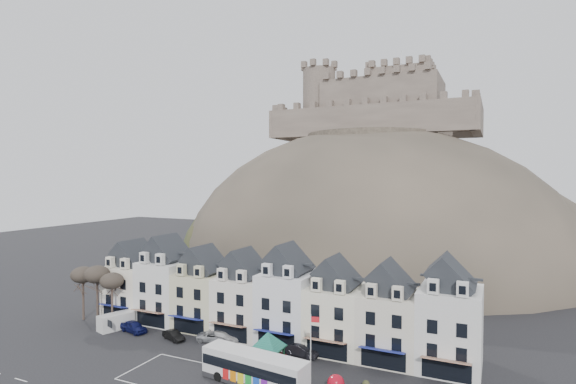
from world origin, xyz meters
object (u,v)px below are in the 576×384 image
(car_navy, at_px, (134,327))
(car_charcoal, at_px, (301,350))
(car_silver, at_px, (214,337))
(car_maroon, at_px, (273,353))
(car_white, at_px, (224,336))
(bus_shelter, at_px, (268,340))
(car_black, at_px, (174,335))
(flagpole, at_px, (311,342))
(bus, at_px, (254,367))
(white_van, at_px, (116,321))

(car_navy, relative_size, car_charcoal, 1.03)
(car_silver, height_order, car_maroon, car_maroon)
(car_maroon, bearing_deg, car_white, 79.80)
(bus_shelter, relative_size, car_navy, 1.48)
(car_maroon, bearing_deg, car_navy, 95.48)
(car_navy, relative_size, car_black, 1.20)
(car_charcoal, bearing_deg, flagpole, -140.33)
(bus_shelter, bearing_deg, bus, -83.99)
(car_black, relative_size, car_maroon, 1.02)
(white_van, distance_m, car_white, 17.04)
(bus_shelter, height_order, car_silver, bus_shelter)
(white_van, height_order, car_black, white_van)
(car_navy, bearing_deg, bus, -93.86)
(flagpole, xyz_separation_m, car_silver, (-15.98, 4.74, -3.41))
(bus, relative_size, car_silver, 2.78)
(flagpole, height_order, car_maroon, flagpole)
(bus_shelter, height_order, car_black, bus_shelter)
(car_white, xyz_separation_m, car_maroon, (8.54, -2.36, -0.03))
(car_navy, height_order, car_white, car_navy)
(flagpole, bearing_deg, car_black, 172.32)
(car_navy, xyz_separation_m, car_white, (13.53, 2.44, -0.11))
(bus, bearing_deg, white_van, 172.04)
(car_black, relative_size, car_white, 0.83)
(car_navy, bearing_deg, white_van, 103.48)
(flagpole, distance_m, white_van, 31.88)
(white_van, distance_m, car_black, 10.45)
(bus_shelter, relative_size, car_maroon, 1.80)
(car_black, distance_m, car_charcoal, 17.89)
(bus_shelter, bearing_deg, flagpole, -1.54)
(flagpole, bearing_deg, car_charcoal, 123.65)
(car_white, height_order, car_maroon, car_white)
(flagpole, distance_m, car_black, 21.64)
(bus, height_order, car_white, bus)
(bus, bearing_deg, car_silver, 148.23)
(car_white, bearing_deg, car_charcoal, -97.12)
(car_black, bearing_deg, car_white, -48.80)
(car_navy, relative_size, car_silver, 1.04)
(car_black, bearing_deg, white_van, 109.89)
(car_silver, bearing_deg, car_black, 94.01)
(flagpole, relative_size, car_navy, 1.53)
(car_maroon, distance_m, car_charcoal, 3.54)
(bus, distance_m, white_van, 27.60)
(bus, xyz_separation_m, flagpole, (4.88, 3.97, 2.14))
(car_maroon, bearing_deg, car_charcoal, -47.01)
(flagpole, height_order, car_navy, flagpole)
(car_maroon, relative_size, car_charcoal, 0.84)
(car_navy, height_order, car_silver, car_navy)
(bus, height_order, white_van, bus)
(bus_shelter, xyz_separation_m, car_black, (-15.80, 2.81, -2.73))
(bus, height_order, flagpole, flagpole)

